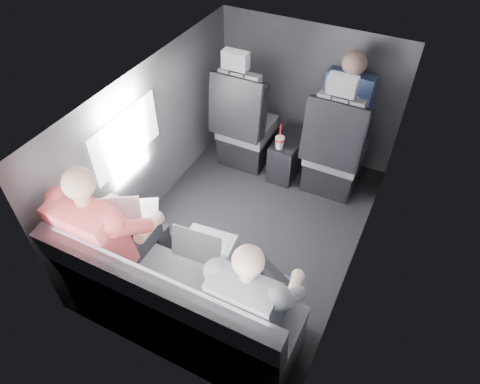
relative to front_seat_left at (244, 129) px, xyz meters
The scene contains 19 objects.
floor 1.03m from the front_seat_left, 61.81° to the right, with size 2.60×2.60×0.00m, color black.
ceiling 1.34m from the front_seat_left, 61.81° to the right, with size 2.60×2.60×0.00m, color #B2B2AD.
panel_left 0.99m from the front_seat_left, 118.19° to the right, with size 0.02×2.60×1.35m, color #56565B.
panel_right 1.61m from the front_seat_left, 31.88° to the right, with size 0.02×2.60×1.35m, color #56565B.
panel_front 0.70m from the front_seat_left, 45.65° to the left, with size 1.80×0.02×1.35m, color #56565B.
panel_back 2.20m from the front_seat_left, 78.12° to the right, with size 1.80×0.02×1.35m, color #56565B.
side_window 1.32m from the front_seat_left, 110.67° to the right, with size 0.02×0.75×0.42m, color white.
seatbelt 1.00m from the front_seat_left, 10.68° to the right, with size 0.05×0.01×0.65m, color black.
front_seat_left is the anchor object (origin of this frame).
front_seat_right 0.90m from the front_seat_left, ahead, with size 0.52×0.58×1.26m.
center_console 0.49m from the front_seat_left, ahead, with size 0.24×0.48×0.41m.
rear_bench 1.96m from the front_seat_left, 76.69° to the right, with size 1.60×0.57×0.92m.
soda_cup 0.44m from the front_seat_left, 17.30° to the right, with size 0.09×0.09×0.26m.
laptop_white 1.62m from the front_seat_left, 95.24° to the right, with size 0.45×0.50×0.27m.
laptop_silver 1.67m from the front_seat_left, 73.13° to the right, with size 0.36×0.33×0.24m.
laptop_black 1.93m from the front_seat_left, 60.46° to the right, with size 0.35×0.37×0.21m.
passenger_rear_left 1.83m from the front_seat_left, 93.48° to the right, with size 0.54×0.66×1.29m.
passenger_rear_right 2.05m from the front_seat_left, 62.21° to the right, with size 0.48×0.60×1.19m.
passenger_front_right 0.98m from the front_seat_left, 16.43° to the left, with size 0.41×0.41×0.83m.
Camera 1 is at (1.05, -2.25, 2.81)m, focal length 32.00 mm.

